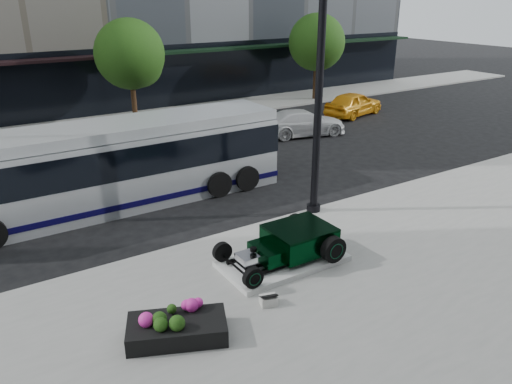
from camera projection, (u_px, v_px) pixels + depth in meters
ground at (235, 203)px, 17.87m from camera, size 120.00×120.00×0.00m
sidewalk_near at (509, 381)px, 9.63m from camera, size 70.00×17.00×0.12m
sidewalk_far at (113, 122)px, 28.81m from camera, size 70.00×4.00×0.12m
street_trees at (132, 57)px, 27.28m from camera, size 29.80×3.80×5.70m
display_plinth at (283, 261)px, 13.66m from camera, size 3.40×1.80×0.15m
hot_rod at (293, 241)px, 13.64m from camera, size 3.22×2.00×0.81m
info_plaque at (269, 300)px, 11.84m from camera, size 0.47×0.40×0.31m
lamppost at (319, 98)px, 15.57m from camera, size 0.46×0.46×8.34m
flower_planter at (177, 328)px, 10.65m from camera, size 2.35×1.79×0.68m
transit_bus at (114, 165)px, 17.27m from camera, size 12.12×2.88×2.92m
white_sedan at (303, 123)px, 26.17m from camera, size 4.94×2.90×1.34m
yellow_taxi at (354, 104)px, 30.37m from camera, size 4.60×2.71×1.47m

